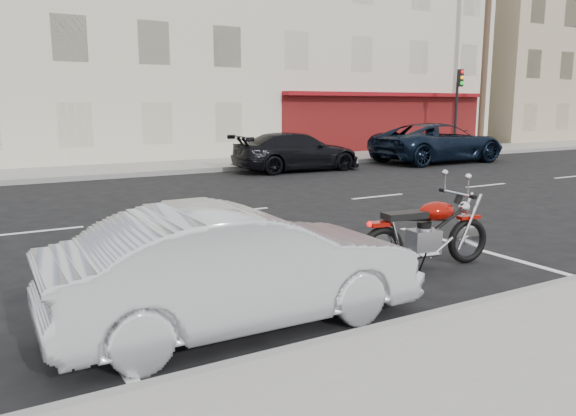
# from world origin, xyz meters

# --- Properties ---
(ground) EXTENTS (120.00, 120.00, 0.00)m
(ground) POSITION_xyz_m (0.00, 0.00, 0.00)
(ground) COLOR black
(ground) RESTS_ON ground
(sidewalk_far) EXTENTS (80.00, 3.40, 0.15)m
(sidewalk_far) POSITION_xyz_m (-5.00, 8.70, 0.07)
(sidewalk_far) COLOR gray
(sidewalk_far) RESTS_ON ground
(curb_near) EXTENTS (80.00, 0.12, 0.16)m
(curb_near) POSITION_xyz_m (-5.00, -7.00, 0.08)
(curb_near) COLOR gray
(curb_near) RESTS_ON ground
(curb_far) EXTENTS (80.00, 0.12, 0.16)m
(curb_far) POSITION_xyz_m (-5.00, 7.00, 0.08)
(curb_far) COLOR gray
(curb_far) RESTS_ON ground
(bldg_cream) EXTENTS (12.00, 12.00, 11.50)m
(bldg_cream) POSITION_xyz_m (-2.00, 16.30, 5.75)
(bldg_cream) COLOR beige
(bldg_cream) RESTS_ON ground
(bldg_corner) EXTENTS (14.00, 12.00, 12.50)m
(bldg_corner) POSITION_xyz_m (11.00, 16.30, 6.25)
(bldg_corner) COLOR beige
(bldg_corner) RESTS_ON ground
(bldg_far_east) EXTENTS (12.00, 12.00, 11.00)m
(bldg_far_east) POSITION_xyz_m (26.00, 16.30, 5.50)
(bldg_far_east) COLOR tan
(bldg_far_east) RESTS_ON ground
(utility_pole) EXTENTS (1.80, 0.30, 9.00)m
(utility_pole) POSITION_xyz_m (15.50, 8.60, 4.74)
(utility_pole) COLOR #422D1E
(utility_pole) RESTS_ON sidewalk_far
(traffic_light) EXTENTS (0.26, 0.30, 3.80)m
(traffic_light) POSITION_xyz_m (13.50, 8.33, 2.56)
(traffic_light) COLOR black
(traffic_light) RESTS_ON sidewalk_far
(fire_hydrant) EXTENTS (0.20, 0.20, 0.72)m
(fire_hydrant) POSITION_xyz_m (12.00, 8.50, 0.53)
(fire_hydrant) COLOR beige
(fire_hydrant) RESTS_ON sidewalk_far
(motorcycle) EXTENTS (2.14, 0.71, 1.07)m
(motorcycle) POSITION_xyz_m (-0.73, -5.46, 0.49)
(motorcycle) COLOR black
(motorcycle) RESTS_ON ground
(sedan_silver) EXTENTS (3.95, 1.42, 1.29)m
(sedan_silver) POSITION_xyz_m (-4.70, -5.95, 0.65)
(sedan_silver) COLOR #B5B9BE
(sedan_silver) RESTS_ON ground
(suv_far) EXTENTS (5.71, 2.66, 1.58)m
(suv_far) POSITION_xyz_m (9.66, 5.61, 0.79)
(suv_far) COLOR black
(suv_far) RESTS_ON ground
(car_far) EXTENTS (4.73, 2.07, 1.35)m
(car_far) POSITION_xyz_m (3.14, 5.92, 0.68)
(car_far) COLOR black
(car_far) RESTS_ON ground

